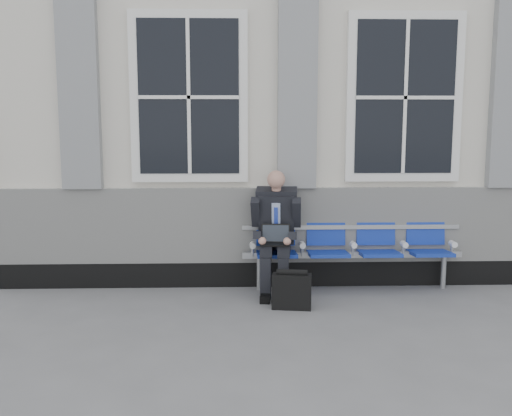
{
  "coord_description": "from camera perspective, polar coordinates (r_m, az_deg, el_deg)",
  "views": [
    {
      "loc": [
        -1.58,
        -5.24,
        1.92
      ],
      "look_at": [
        -1.39,
        0.9,
        1.04
      ],
      "focal_mm": 40.0,
      "sensor_mm": 36.0,
      "label": 1
    }
  ],
  "objects": [
    {
      "name": "ground",
      "position": [
        5.8,
        14.48,
        -11.43
      ],
      "size": [
        70.0,
        70.0,
        0.0
      ],
      "primitive_type": "plane",
      "color": "slate",
      "rests_on": "ground"
    },
    {
      "name": "station_building",
      "position": [
        8.86,
        8.55,
        10.04
      ],
      "size": [
        14.4,
        4.4,
        4.49
      ],
      "color": "beige",
      "rests_on": "ground"
    },
    {
      "name": "bench",
      "position": [
        6.84,
        9.59,
        -3.49
      ],
      "size": [
        2.6,
        0.47,
        0.91
      ],
      "color": "#9EA0A3",
      "rests_on": "ground"
    },
    {
      "name": "businessman",
      "position": [
        6.55,
        2.01,
        -1.95
      ],
      "size": [
        0.6,
        0.8,
        1.43
      ],
      "color": "black",
      "rests_on": "ground"
    },
    {
      "name": "briefcase",
      "position": [
        6.12,
        3.59,
        -8.23
      ],
      "size": [
        0.43,
        0.23,
        0.42
      ],
      "color": "black",
      "rests_on": "ground"
    }
  ]
}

